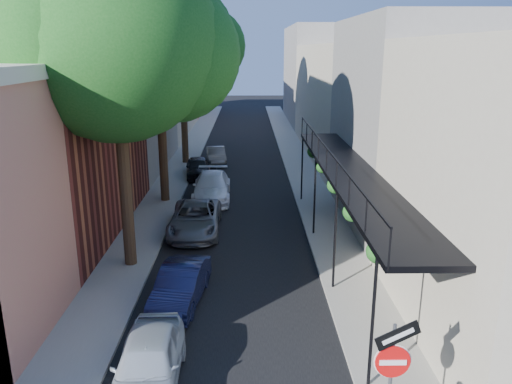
{
  "coord_description": "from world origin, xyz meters",
  "views": [
    {
      "loc": [
        0.5,
        -6.94,
        7.68
      ],
      "look_at": [
        0.79,
        10.05,
        2.8
      ],
      "focal_mm": 35.0,
      "sensor_mm": 36.0,
      "label": 1
    }
  ],
  "objects_px": {
    "parked_car_b": "(181,285)",
    "parked_car_f": "(216,156)",
    "oak_far": "(188,40)",
    "parked_car_c": "(195,219)",
    "parked_car_e": "(198,167)",
    "oak_near": "(130,43)",
    "oak_mid": "(167,62)",
    "sign_post": "(392,367)",
    "parked_car_d": "(212,187)",
    "parked_car_a": "(148,363)"
  },
  "relations": [
    {
      "from": "parked_car_b",
      "to": "parked_car_f",
      "type": "bearing_deg",
      "value": 97.19
    },
    {
      "from": "oak_far",
      "to": "parked_car_c",
      "type": "height_order",
      "value": "oak_far"
    },
    {
      "from": "parked_car_b",
      "to": "parked_car_c",
      "type": "bearing_deg",
      "value": 98.44
    },
    {
      "from": "parked_car_b",
      "to": "oak_far",
      "type": "bearing_deg",
      "value": 101.96
    },
    {
      "from": "parked_car_b",
      "to": "parked_car_c",
      "type": "relative_size",
      "value": 0.79
    },
    {
      "from": "parked_car_c",
      "to": "parked_car_e",
      "type": "xyz_separation_m",
      "value": [
        -0.81,
        9.75,
        -0.02
      ]
    },
    {
      "from": "oak_near",
      "to": "oak_far",
      "type": "height_order",
      "value": "oak_far"
    },
    {
      "from": "oak_far",
      "to": "parked_car_f",
      "type": "relative_size",
      "value": 3.46
    },
    {
      "from": "oak_near",
      "to": "parked_car_f",
      "type": "height_order",
      "value": "oak_near"
    },
    {
      "from": "oak_mid",
      "to": "parked_car_b",
      "type": "height_order",
      "value": "oak_mid"
    },
    {
      "from": "oak_near",
      "to": "parked_car_b",
      "type": "distance_m",
      "value": 8.07
    },
    {
      "from": "sign_post",
      "to": "parked_car_b",
      "type": "bearing_deg",
      "value": 127.27
    },
    {
      "from": "parked_car_c",
      "to": "parked_car_d",
      "type": "xyz_separation_m",
      "value": [
        0.37,
        4.96,
        0.05
      ]
    },
    {
      "from": "oak_far",
      "to": "parked_car_c",
      "type": "bearing_deg",
      "value": -83.47
    },
    {
      "from": "parked_car_b",
      "to": "parked_car_f",
      "type": "relative_size",
      "value": 1.05
    },
    {
      "from": "oak_mid",
      "to": "parked_car_f",
      "type": "xyz_separation_m",
      "value": [
        1.73,
        8.82,
        -6.49
      ]
    },
    {
      "from": "oak_far",
      "to": "parked_car_a",
      "type": "distance_m",
      "value": 25.33
    },
    {
      "from": "parked_car_c",
      "to": "parked_car_a",
      "type": "bearing_deg",
      "value": -91.02
    },
    {
      "from": "oak_near",
      "to": "parked_car_c",
      "type": "xyz_separation_m",
      "value": [
        1.59,
        3.21,
        -7.24
      ]
    },
    {
      "from": "parked_car_a",
      "to": "parked_car_e",
      "type": "bearing_deg",
      "value": 90.42
    },
    {
      "from": "oak_mid",
      "to": "parked_car_f",
      "type": "relative_size",
      "value": 2.97
    },
    {
      "from": "parked_car_b",
      "to": "parked_car_e",
      "type": "distance_m",
      "value": 16.01
    },
    {
      "from": "oak_near",
      "to": "parked_car_c",
      "type": "distance_m",
      "value": 8.08
    },
    {
      "from": "oak_near",
      "to": "oak_mid",
      "type": "distance_m",
      "value": 8.01
    },
    {
      "from": "oak_mid",
      "to": "parked_car_b",
      "type": "bearing_deg",
      "value": -80.69
    },
    {
      "from": "parked_car_a",
      "to": "parked_car_c",
      "type": "height_order",
      "value": "parked_car_a"
    },
    {
      "from": "sign_post",
      "to": "oak_far",
      "type": "relative_size",
      "value": 0.25
    },
    {
      "from": "parked_car_f",
      "to": "parked_car_d",
      "type": "bearing_deg",
      "value": -95.72
    },
    {
      "from": "sign_post",
      "to": "parked_car_f",
      "type": "bearing_deg",
      "value": 100.52
    },
    {
      "from": "oak_far",
      "to": "parked_car_b",
      "type": "xyz_separation_m",
      "value": [
        1.74,
        -20.02,
        -7.66
      ]
    },
    {
      "from": "oak_near",
      "to": "parked_car_a",
      "type": "bearing_deg",
      "value": -77.89
    },
    {
      "from": "sign_post",
      "to": "oak_mid",
      "type": "distance_m",
      "value": 19.14
    },
    {
      "from": "parked_car_d",
      "to": "parked_car_f",
      "type": "height_order",
      "value": "parked_car_d"
    },
    {
      "from": "parked_car_d",
      "to": "parked_car_e",
      "type": "bearing_deg",
      "value": 102.41
    },
    {
      "from": "oak_far",
      "to": "parked_car_f",
      "type": "distance_m",
      "value": 7.87
    },
    {
      "from": "parked_car_d",
      "to": "parked_car_e",
      "type": "xyz_separation_m",
      "value": [
        -1.19,
        4.8,
        -0.07
      ]
    },
    {
      "from": "oak_mid",
      "to": "oak_far",
      "type": "relative_size",
      "value": 0.86
    },
    {
      "from": "oak_near",
      "to": "oak_far",
      "type": "bearing_deg",
      "value": 89.96
    },
    {
      "from": "parked_car_d",
      "to": "parked_car_a",
      "type": "bearing_deg",
      "value": -93.14
    },
    {
      "from": "oak_near",
      "to": "oak_mid",
      "type": "height_order",
      "value": "oak_near"
    },
    {
      "from": "parked_car_a",
      "to": "parked_car_f",
      "type": "height_order",
      "value": "parked_car_a"
    },
    {
      "from": "oak_far",
      "to": "parked_car_f",
      "type": "height_order",
      "value": "oak_far"
    },
    {
      "from": "oak_near",
      "to": "parked_car_e",
      "type": "bearing_deg",
      "value": 86.55
    },
    {
      "from": "parked_car_c",
      "to": "parked_car_d",
      "type": "relative_size",
      "value": 0.96
    },
    {
      "from": "oak_mid",
      "to": "parked_car_c",
      "type": "height_order",
      "value": "oak_mid"
    },
    {
      "from": "oak_near",
      "to": "parked_car_a",
      "type": "height_order",
      "value": "oak_near"
    },
    {
      "from": "parked_car_c",
      "to": "parked_car_e",
      "type": "bearing_deg",
      "value": 94.11
    },
    {
      "from": "parked_car_b",
      "to": "parked_car_f",
      "type": "distance_m",
      "value": 19.8
    },
    {
      "from": "oak_near",
      "to": "parked_car_d",
      "type": "relative_size",
      "value": 2.41
    },
    {
      "from": "parked_car_b",
      "to": "parked_car_c",
      "type": "height_order",
      "value": "parked_car_c"
    }
  ]
}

